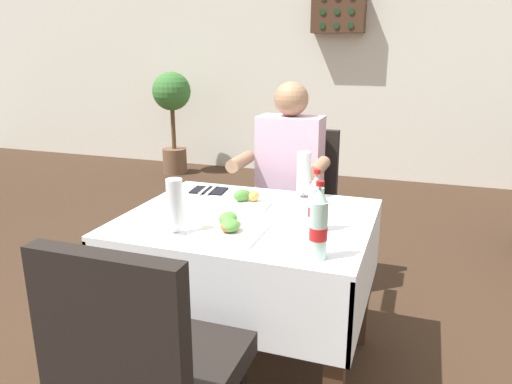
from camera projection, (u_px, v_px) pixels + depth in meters
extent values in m
plane|color=#382619|center=(235.00, 363.00, 2.29)|extent=(11.00, 11.00, 0.00)
cube|color=silver|center=(361.00, 43.00, 5.32)|extent=(11.00, 0.12, 3.00)
cube|color=white|center=(248.00, 218.00, 2.08)|extent=(1.04, 0.87, 0.02)
cube|color=white|center=(208.00, 300.00, 1.74)|extent=(1.04, 0.02, 0.32)
cube|color=white|center=(277.00, 223.00, 2.51)|extent=(1.04, 0.02, 0.32)
cube|color=white|center=(147.00, 240.00, 2.29)|extent=(0.02, 0.87, 0.32)
cube|color=white|center=(367.00, 272.00, 1.97)|extent=(0.02, 0.87, 0.32)
cube|color=#472D1E|center=(112.00, 320.00, 1.99)|extent=(0.07, 0.07, 0.72)
cube|color=#472D1E|center=(335.00, 366.00, 1.70)|extent=(0.07, 0.07, 0.72)
cube|color=#472D1E|center=(194.00, 251.00, 2.67)|extent=(0.07, 0.07, 0.72)
cube|color=#472D1E|center=(363.00, 276.00, 2.38)|extent=(0.07, 0.07, 0.72)
cube|color=black|center=(292.00, 218.00, 2.81)|extent=(0.44, 0.44, 0.08)
cube|color=black|center=(304.00, 165.00, 2.97)|extent=(0.42, 0.06, 0.44)
cube|color=black|center=(255.00, 267.00, 2.79)|extent=(0.04, 0.04, 0.45)
cube|color=black|center=(313.00, 276.00, 2.68)|extent=(0.04, 0.04, 0.45)
cube|color=black|center=(272.00, 246.00, 3.09)|extent=(0.04, 0.04, 0.45)
cube|color=black|center=(325.00, 253.00, 2.99)|extent=(0.04, 0.04, 0.45)
cube|color=black|center=(166.00, 368.00, 1.48)|extent=(0.44, 0.44, 0.08)
cube|color=black|center=(109.00, 337.00, 1.18)|extent=(0.42, 0.06, 0.44)
cylinder|color=#282D42|center=(263.00, 271.00, 2.74)|extent=(0.10, 0.10, 0.45)
cylinder|color=#282D42|center=(290.00, 275.00, 2.69)|extent=(0.10, 0.10, 0.45)
cube|color=#282D42|center=(285.00, 216.00, 2.78)|extent=(0.34, 0.36, 0.12)
cube|color=silver|center=(290.00, 160.00, 2.77)|extent=(0.36, 0.20, 0.50)
sphere|color=#997051|center=(291.00, 99.00, 2.67)|extent=(0.19, 0.19, 0.19)
cylinder|color=#997051|center=(240.00, 162.00, 2.62)|extent=(0.07, 0.26, 0.07)
cylinder|color=#997051|center=(319.00, 168.00, 2.48)|extent=(0.07, 0.26, 0.07)
cube|color=white|center=(230.00, 233.00, 1.87)|extent=(0.24, 0.24, 0.01)
ellipsoid|color=#4C8E38|center=(230.00, 225.00, 1.86)|extent=(0.10, 0.11, 0.05)
ellipsoid|color=#4C8E38|center=(228.00, 219.00, 1.93)|extent=(0.09, 0.11, 0.05)
ellipsoid|color=#99602D|center=(230.00, 226.00, 1.86)|extent=(0.09, 0.10, 0.04)
cube|color=white|center=(246.00, 203.00, 2.24)|extent=(0.22, 0.22, 0.01)
ellipsoid|color=#4C8E38|center=(242.00, 195.00, 2.23)|extent=(0.09, 0.09, 0.06)
ellipsoid|color=gold|center=(254.00, 196.00, 2.23)|extent=(0.06, 0.07, 0.05)
cylinder|color=white|center=(303.00, 197.00, 2.33)|extent=(0.07, 0.07, 0.01)
cylinder|color=white|center=(303.00, 194.00, 2.33)|extent=(0.02, 0.02, 0.03)
cylinder|color=white|center=(304.00, 172.00, 2.30)|extent=(0.07, 0.07, 0.19)
cylinder|color=black|center=(304.00, 182.00, 2.31)|extent=(0.06, 0.06, 0.08)
cylinder|color=white|center=(176.00, 233.00, 1.87)|extent=(0.07, 0.07, 0.01)
cylinder|color=white|center=(176.00, 229.00, 1.87)|extent=(0.02, 0.02, 0.03)
cylinder|color=white|center=(175.00, 202.00, 1.84)|extent=(0.06, 0.06, 0.18)
cylinder|color=#C68928|center=(175.00, 212.00, 1.85)|extent=(0.06, 0.06, 0.11)
cylinder|color=silver|center=(316.00, 209.00, 1.89)|extent=(0.06, 0.06, 0.18)
cylinder|color=red|center=(316.00, 211.00, 1.89)|extent=(0.06, 0.06, 0.04)
cone|color=silver|center=(317.00, 180.00, 1.86)|extent=(0.05, 0.05, 0.05)
cylinder|color=red|center=(317.00, 171.00, 1.85)|extent=(0.03, 0.03, 0.02)
cylinder|color=silver|center=(318.00, 230.00, 1.63)|extent=(0.06, 0.06, 0.20)
cylinder|color=red|center=(318.00, 233.00, 1.63)|extent=(0.06, 0.06, 0.04)
cone|color=silver|center=(320.00, 194.00, 1.59)|extent=(0.05, 0.05, 0.05)
cylinder|color=red|center=(320.00, 183.00, 1.58)|extent=(0.03, 0.03, 0.02)
cube|color=black|center=(209.00, 190.00, 2.44)|extent=(0.18, 0.15, 0.01)
cube|color=silver|center=(205.00, 189.00, 2.45)|extent=(0.03, 0.19, 0.01)
cube|color=silver|center=(212.00, 189.00, 2.44)|extent=(0.03, 0.19, 0.01)
cylinder|color=brown|center=(175.00, 161.00, 5.82)|extent=(0.28, 0.28, 0.30)
cylinder|color=brown|center=(173.00, 128.00, 5.71)|extent=(0.05, 0.05, 0.50)
sphere|color=#387533|center=(172.00, 91.00, 5.59)|extent=(0.44, 0.44, 0.44)
cube|color=#472D1E|center=(339.00, 12.00, 5.16)|extent=(0.56, 0.20, 0.42)
cylinder|color=#193D1E|center=(323.00, 26.00, 5.21)|extent=(0.06, 0.14, 0.06)
cylinder|color=#193D1E|center=(337.00, 26.00, 5.16)|extent=(0.06, 0.14, 0.06)
cylinder|color=#193D1E|center=(352.00, 26.00, 5.11)|extent=(0.06, 0.14, 0.06)
cylinder|color=#193D1E|center=(324.00, 12.00, 5.17)|extent=(0.06, 0.14, 0.06)
cylinder|color=#193D1E|center=(338.00, 12.00, 5.12)|extent=(0.06, 0.14, 0.06)
cylinder|color=#193D1E|center=(352.00, 12.00, 5.07)|extent=(0.06, 0.14, 0.06)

